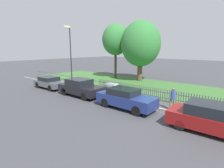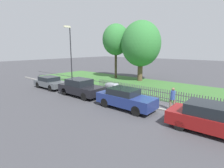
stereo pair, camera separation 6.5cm
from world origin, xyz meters
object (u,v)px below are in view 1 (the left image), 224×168
(parked_car_silver_hatchback, at_px, (50,82))
(parked_car_black_saloon, at_px, (80,87))
(pedestrian_near_fence, at_px, (173,98))
(tree_nearest_kerb, at_px, (116,40))
(parked_car_navy_estate, at_px, (125,98))
(street_lamp, at_px, (70,50))
(tree_behind_motorcycle, at_px, (141,44))
(covered_motorcycle, at_px, (112,87))
(parked_car_red_compact, at_px, (211,118))

(parked_car_silver_hatchback, xyz_separation_m, parked_car_black_saloon, (4.94, 0.16, 0.12))
(parked_car_silver_hatchback, bearing_deg, pedestrian_near_fence, 6.74)
(tree_nearest_kerb, relative_size, pedestrian_near_fence, 4.70)
(parked_car_silver_hatchback, xyz_separation_m, parked_car_navy_estate, (10.09, 0.02, 0.09))
(tree_nearest_kerb, height_order, street_lamp, tree_nearest_kerb)
(tree_nearest_kerb, xyz_separation_m, street_lamp, (-0.10, -7.76, -1.38))
(parked_car_silver_hatchback, bearing_deg, parked_car_navy_estate, -1.26)
(parked_car_navy_estate, xyz_separation_m, tree_behind_motorcycle, (-5.08, 10.22, 4.06))
(tree_behind_motorcycle, height_order, street_lamp, tree_behind_motorcycle)
(parked_car_black_saloon, bearing_deg, covered_motorcycle, 58.68)
(parked_car_black_saloon, relative_size, parked_car_red_compact, 1.03)
(covered_motorcycle, distance_m, tree_nearest_kerb, 9.94)
(parked_car_navy_estate, height_order, tree_nearest_kerb, tree_nearest_kerb)
(parked_car_black_saloon, bearing_deg, parked_car_red_compact, -2.17)
(parked_car_silver_hatchback, distance_m, parked_car_red_compact, 15.57)
(street_lamp, bearing_deg, tree_nearest_kerb, 89.25)
(tree_nearest_kerb, relative_size, tree_behind_motorcycle, 0.98)
(parked_car_black_saloon, xyz_separation_m, pedestrian_near_fence, (7.89, 1.66, 0.14))
(parked_car_black_saloon, xyz_separation_m, parked_car_red_compact, (10.63, -0.19, -0.04))
(tree_behind_motorcycle, relative_size, pedestrian_near_fence, 4.78)
(parked_car_navy_estate, relative_size, tree_behind_motorcycle, 0.56)
(tree_nearest_kerb, distance_m, street_lamp, 7.88)
(parked_car_silver_hatchback, bearing_deg, parked_car_red_compact, -1.46)
(parked_car_navy_estate, relative_size, covered_motorcycle, 2.12)
(parked_car_silver_hatchback, relative_size, parked_car_black_saloon, 0.91)
(parked_car_black_saloon, height_order, street_lamp, street_lamp)
(tree_nearest_kerb, distance_m, pedestrian_near_fence, 14.76)
(parked_car_silver_hatchback, bearing_deg, parked_car_black_saloon, 0.51)
(pedestrian_near_fence, relative_size, street_lamp, 0.25)
(parked_car_black_saloon, xyz_separation_m, tree_nearest_kerb, (-3.71, 9.59, 4.66))
(covered_motorcycle, height_order, street_lamp, street_lamp)
(parked_car_red_compact, bearing_deg, pedestrian_near_fence, 144.00)
(covered_motorcycle, xyz_separation_m, pedestrian_near_fence, (6.34, -1.00, 0.29))
(parked_car_red_compact, xyz_separation_m, street_lamp, (-14.44, 2.02, 3.32))
(parked_car_silver_hatchback, bearing_deg, tree_nearest_kerb, 81.48)
(parked_car_silver_hatchback, relative_size, parked_car_navy_estate, 0.93)
(parked_car_red_compact, distance_m, tree_behind_motorcycle, 15.28)
(parked_car_red_compact, distance_m, pedestrian_near_fence, 3.31)
(parked_car_black_saloon, xyz_separation_m, parked_car_navy_estate, (5.15, -0.14, -0.02))
(tree_nearest_kerb, bearing_deg, covered_motorcycle, -52.77)
(parked_car_black_saloon, distance_m, street_lamp, 5.36)
(parked_car_silver_hatchback, distance_m, tree_nearest_kerb, 10.93)
(parked_car_red_compact, relative_size, covered_motorcycle, 2.10)
(parked_car_silver_hatchback, xyz_separation_m, parked_car_red_compact, (15.56, -0.03, 0.08))
(covered_motorcycle, bearing_deg, parked_car_red_compact, -18.30)
(covered_motorcycle, xyz_separation_m, street_lamp, (-5.36, -0.83, 3.44))
(tree_behind_motorcycle, bearing_deg, pedestrian_near_fence, -47.11)
(tree_behind_motorcycle, xyz_separation_m, street_lamp, (-3.89, -8.24, -0.75))
(parked_car_navy_estate, xyz_separation_m, parked_car_red_compact, (5.48, -0.05, -0.01))
(parked_car_navy_estate, relative_size, street_lamp, 0.66)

